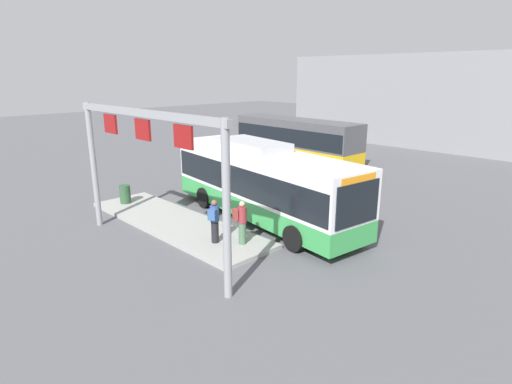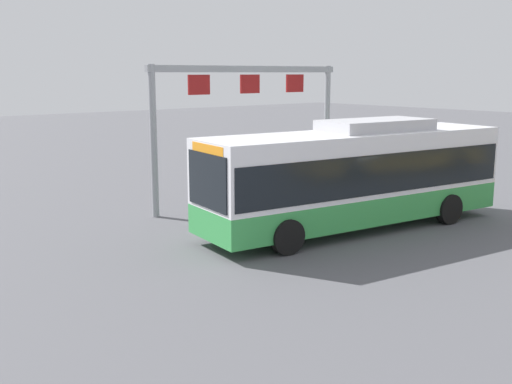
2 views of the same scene
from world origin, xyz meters
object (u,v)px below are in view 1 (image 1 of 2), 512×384
Objects in this scene: bus_background_left at (296,137)px; person_boarding at (241,221)px; person_waiting_near at (214,220)px; trash_bin at (125,194)px; bus_main at (262,180)px.

person_boarding is at bearing 125.72° from bus_background_left.
person_boarding is 1.00× the size of person_waiting_near.
bus_main is at bearing 29.24° from trash_bin.
person_boarding is 7.82m from trash_bin.
bus_background_left is at bearing 95.19° from trash_bin.
bus_main reaches higher than trash_bin.
person_waiting_near is 7.01m from trash_bin.
bus_background_left is at bearing 131.43° from bus_main.
bus_main is 3.37m from person_boarding.
bus_background_left is 16.75m from person_waiting_near.
bus_main is 7.08m from trash_bin.
bus_main is 3.65m from person_waiting_near.
bus_main is 1.02× the size of bus_background_left.
bus_background_left is 11.71× the size of trash_bin.
person_boarding is at bearing -81.36° from person_waiting_near.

